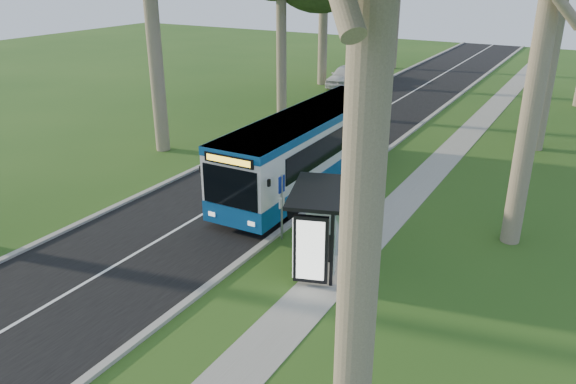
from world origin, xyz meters
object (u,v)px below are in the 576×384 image
Objects in this scene: bus_stop_sign at (282,200)px; litter_bin at (342,189)px; car_silver at (356,70)px; bus_shelter at (316,218)px; bus at (309,148)px; car_white at (346,76)px.

litter_bin is (0.30, 4.54, -1.11)m from bus_stop_sign.
bus_shelter is at bearing -90.08° from car_silver.
bus is at bearing 100.75° from bus_shelter.
car_silver is (-7.83, 23.52, -0.85)m from bus.
litter_bin is 23.60m from car_white.
bus is 14.44× the size of litter_bin.
car_white is (-9.57, 21.57, 0.40)m from litter_bin.
car_silver is at bearing 92.42° from bus_shelter.
bus is 2.53m from litter_bin.
bus_shelter is 29.78m from car_white.
bus_stop_sign is at bearing -72.51° from bus.
bus_shelter is 0.68× the size of car_silver.
litter_bin is 26.27m from car_silver.
bus is at bearing 158.22° from litter_bin.
car_silver reaches higher than litter_bin.
bus is 7.77m from bus_shelter.
bus_stop_sign is 4.69m from litter_bin.
car_silver is (-11.64, 30.29, -1.03)m from bus_shelter.
bus_stop_sign is 0.50× the size of car_white.
bus is at bearing -73.80° from car_white.
car_silver is at bearing 92.64° from car_white.
bus_shelter reaches higher than car_white.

